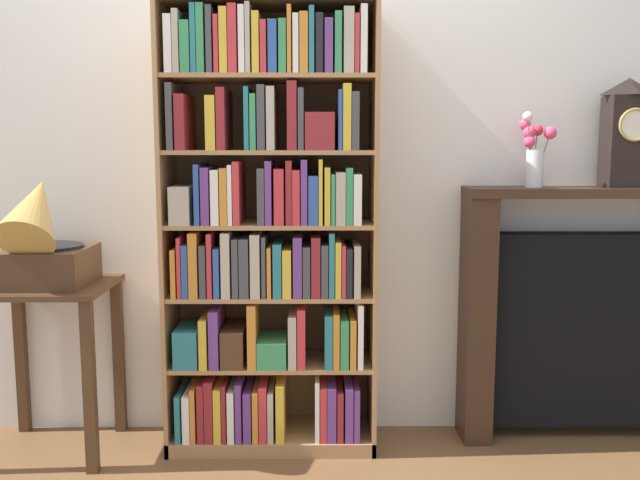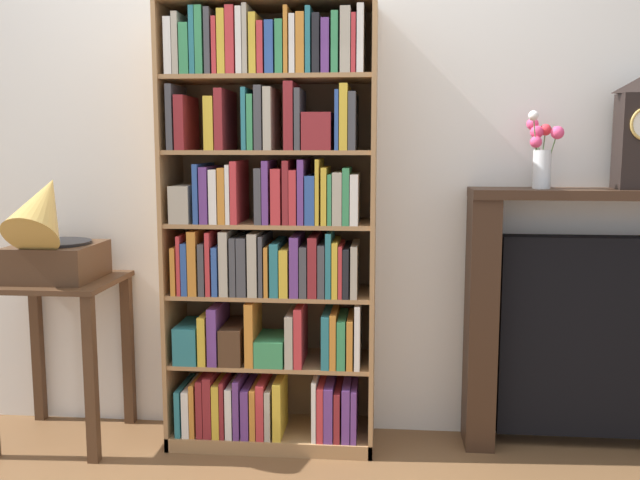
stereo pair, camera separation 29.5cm
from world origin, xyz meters
name	(u,v)px [view 2 (the right image)]	position (x,y,z in m)	size (l,w,h in m)	color
ground_plane	(270,452)	(0.00, 0.00, -0.01)	(8.32, 6.40, 0.02)	brown
wall_back	(338,135)	(0.27, 0.31, 1.33)	(5.32, 0.08, 2.66)	silver
bookshelf	(270,236)	(0.00, 0.09, 0.91)	(0.87, 0.34, 1.86)	#A87A4C
side_table_left	(60,323)	(-0.91, 0.03, 0.52)	(0.50, 0.48, 0.72)	#472D1C
gramophone	(50,237)	(-0.91, -0.02, 0.91)	(0.34, 0.47, 0.51)	#472D1C
fireplace_mantel	(615,323)	(1.44, 0.17, 0.54)	(1.23, 0.23, 1.11)	#382316
flower_vase	(542,152)	(1.11, 0.15, 1.26)	(0.14, 0.12, 0.31)	silver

